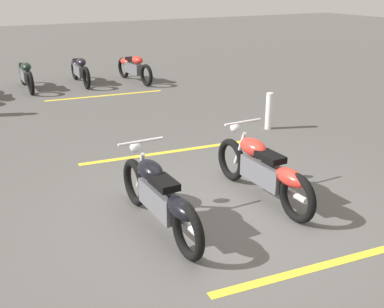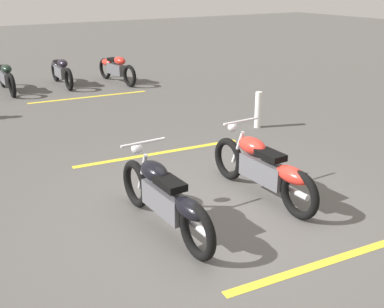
{
  "view_description": "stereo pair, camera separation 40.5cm",
  "coord_description": "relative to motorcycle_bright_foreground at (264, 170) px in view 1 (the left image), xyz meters",
  "views": [
    {
      "loc": [
        -4.8,
        2.94,
        2.99
      ],
      "look_at": [
        0.74,
        0.0,
        0.65
      ],
      "focal_mm": 44.04,
      "sensor_mm": 36.0,
      "label": 1
    },
    {
      "loc": [
        -4.59,
        3.29,
        2.99
      ],
      "look_at": [
        0.74,
        0.0,
        0.65
      ],
      "focal_mm": 44.04,
      "sensor_mm": 36.0,
      "label": 2
    }
  ],
  "objects": [
    {
      "name": "ground_plane",
      "position": [
        -0.13,
        0.83,
        -0.46
      ],
      "size": [
        60.0,
        60.0,
        0.0
      ],
      "primitive_type": "plane",
      "color": "#514F4C"
    },
    {
      "name": "motorcycle_row_far_left",
      "position": [
        8.68,
        -1.43,
        -0.02
      ],
      "size": [
        2.16,
        0.39,
        0.81
      ],
      "rotation": [
        0.0,
        0.0,
        3.25
      ],
      "color": "black",
      "rests_on": "ground"
    },
    {
      "name": "motorcycle_bright_foreground",
      "position": [
        0.0,
        0.0,
        0.0
      ],
      "size": [
        2.23,
        0.62,
        1.04
      ],
      "rotation": [
        0.0,
        0.0,
        0.01
      ],
      "color": "black",
      "rests_on": "ground"
    },
    {
      "name": "motorcycle_row_left",
      "position": [
        9.13,
        0.12,
        -0.02
      ],
      "size": [
        2.16,
        0.31,
        0.81
      ],
      "rotation": [
        0.0,
        0.0,
        3.1
      ],
      "color": "black",
      "rests_on": "ground"
    },
    {
      "name": "bollard_post",
      "position": [
        2.75,
        -2.14,
        -0.08
      ],
      "size": [
        0.14,
        0.14,
        0.77
      ],
      "primitive_type": "cylinder",
      "color": "white",
      "rests_on": "ground"
    },
    {
      "name": "motorcycle_dark_foreground",
      "position": [
        -0.11,
        1.65,
        0.0
      ],
      "size": [
        2.23,
        0.62,
        1.04
      ],
      "rotation": [
        0.0,
        0.0,
        0.01
      ],
      "color": "black",
      "rests_on": "ground"
    },
    {
      "name": "motorcycle_row_center",
      "position": [
        9.11,
        1.69,
        -0.02
      ],
      "size": [
        2.14,
        0.28,
        0.81
      ],
      "rotation": [
        0.0,
        0.0,
        3.12
      ],
      "color": "black",
      "rests_on": "ground"
    },
    {
      "name": "parking_stripe_mid",
      "position": [
        2.44,
        0.38,
        -0.46
      ],
      "size": [
        0.41,
        3.2,
        0.01
      ],
      "primitive_type": "cube",
      "rotation": [
        0.0,
        0.0,
        1.48
      ],
      "color": "yellow",
      "rests_on": "ground"
    },
    {
      "name": "parking_stripe_far",
      "position": [
        7.28,
        -0.04,
        -0.46
      ],
      "size": [
        0.41,
        3.2,
        0.01
      ],
      "primitive_type": "cube",
      "rotation": [
        0.0,
        0.0,
        1.48
      ],
      "color": "yellow",
      "rests_on": "ground"
    },
    {
      "name": "parking_stripe_near",
      "position": [
        -1.7,
        0.19,
        -0.46
      ],
      "size": [
        0.41,
        3.2,
        0.01
      ],
      "primitive_type": "cube",
      "rotation": [
        0.0,
        0.0,
        1.48
      ],
      "color": "yellow",
      "rests_on": "ground"
    }
  ]
}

